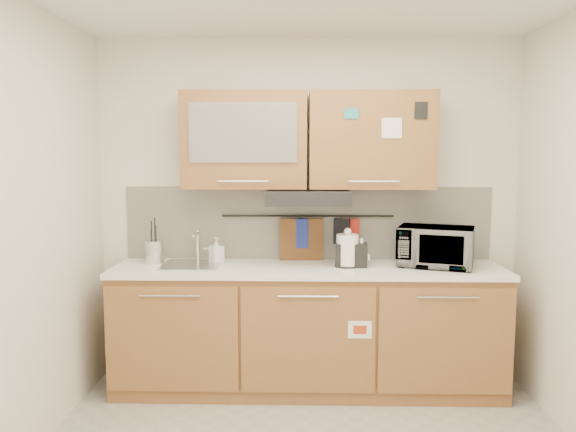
{
  "coord_description": "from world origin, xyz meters",
  "views": [
    {
      "loc": [
        -0.05,
        -2.81,
        1.73
      ],
      "look_at": [
        -0.14,
        1.05,
        1.3
      ],
      "focal_mm": 35.0,
      "sensor_mm": 36.0,
      "label": 1
    }
  ],
  "objects": [
    {
      "name": "utensil_rail",
      "position": [
        0.0,
        1.45,
        1.26
      ],
      "size": [
        1.3,
        0.02,
        0.02
      ],
      "primitive_type": "cylinder",
      "rotation": [
        0.0,
        1.57,
        0.0
      ],
      "color": "black",
      "rests_on": "backsplash"
    },
    {
      "name": "countertop",
      "position": [
        0.0,
        1.19,
        0.9
      ],
      "size": [
        2.82,
        0.62,
        0.04
      ],
      "primitive_type": "cube",
      "color": "white",
      "rests_on": "base_cabinet"
    },
    {
      "name": "wall_back",
      "position": [
        0.0,
        1.5,
        1.3
      ],
      "size": [
        3.2,
        0.0,
        3.2
      ],
      "primitive_type": "plane",
      "rotation": [
        1.57,
        0.0,
        0.0
      ],
      "color": "silver",
      "rests_on": "ground"
    },
    {
      "name": "oven_mitt",
      "position": [
        -0.06,
        1.44,
        1.13
      ],
      "size": [
        0.14,
        0.05,
        0.22
      ],
      "primitive_type": "cube",
      "rotation": [
        0.0,
        0.0,
        -0.14
      ],
      "color": "navy",
      "rests_on": "utensil_rail"
    },
    {
      "name": "backsplash",
      "position": [
        0.0,
        1.49,
        1.2
      ],
      "size": [
        2.8,
        0.02,
        0.56
      ],
      "primitive_type": "cube",
      "color": "silver",
      "rests_on": "countertop"
    },
    {
      "name": "toaster",
      "position": [
        0.31,
        1.2,
        1.01
      ],
      "size": [
        0.23,
        0.15,
        0.17
      ],
      "rotation": [
        0.0,
        0.0,
        -0.05
      ],
      "color": "black",
      "rests_on": "countertop"
    },
    {
      "name": "base_cabinet",
      "position": [
        0.0,
        1.19,
        0.41
      ],
      "size": [
        2.8,
        0.64,
        0.88
      ],
      "color": "#925A34",
      "rests_on": "floor"
    },
    {
      "name": "upper_cabinets",
      "position": [
        -0.0,
        1.32,
        1.83
      ],
      "size": [
        1.82,
        0.37,
        0.7
      ],
      "color": "#925A34",
      "rests_on": "wall_back"
    },
    {
      "name": "range_hood",
      "position": [
        0.0,
        1.25,
        1.42
      ],
      "size": [
        0.6,
        0.46,
        0.1
      ],
      "primitive_type": "cube",
      "color": "black",
      "rests_on": "upper_cabinets"
    },
    {
      "name": "sink",
      "position": [
        -0.85,
        1.21,
        0.92
      ],
      "size": [
        0.42,
        0.4,
        0.26
      ],
      "color": "silver",
      "rests_on": "countertop"
    },
    {
      "name": "utensil_crock",
      "position": [
        -1.14,
        1.28,
        1.01
      ],
      "size": [
        0.15,
        0.15,
        0.34
      ],
      "rotation": [
        0.0,
        0.0,
        -0.12
      ],
      "color": "silver",
      "rests_on": "countertop"
    },
    {
      "name": "soap_bottle",
      "position": [
        -0.68,
        1.3,
        1.02
      ],
      "size": [
        0.12,
        0.12,
        0.19
      ],
      "primitive_type": "imported",
      "rotation": [
        0.0,
        0.0,
        0.69
      ],
      "color": "#999999",
      "rests_on": "countertop"
    },
    {
      "name": "cutting_board",
      "position": [
        -0.05,
        1.44,
        1.03
      ],
      "size": [
        0.33,
        0.04,
        0.41
      ],
      "primitive_type": "cube",
      "rotation": [
        0.0,
        0.0,
        0.04
      ],
      "color": "brown",
      "rests_on": "utensil_rail"
    },
    {
      "name": "kettle",
      "position": [
        0.29,
        1.19,
        1.03
      ],
      "size": [
        0.21,
        0.19,
        0.28
      ],
      "rotation": [
        0.0,
        0.0,
        0.19
      ],
      "color": "white",
      "rests_on": "countertop"
    },
    {
      "name": "dark_pouch",
      "position": [
        0.26,
        1.44,
        1.14
      ],
      "size": [
        0.13,
        0.08,
        0.2
      ],
      "primitive_type": "cube",
      "rotation": [
        0.0,
        0.0,
        -0.43
      ],
      "color": "black",
      "rests_on": "utensil_rail"
    },
    {
      "name": "microwave",
      "position": [
        0.92,
        1.22,
        1.06
      ],
      "size": [
        0.61,
        0.5,
        0.29
      ],
      "primitive_type": "imported",
      "rotation": [
        0.0,
        0.0,
        -0.33
      ],
      "color": "#999999",
      "rests_on": "countertop"
    },
    {
      "name": "pot_holder",
      "position": [
        0.32,
        1.44,
        1.15
      ],
      "size": [
        0.15,
        0.06,
        0.18
      ],
      "primitive_type": "cube",
      "rotation": [
        0.0,
        0.0,
        -0.28
      ],
      "color": "red",
      "rests_on": "utensil_rail"
    }
  ]
}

